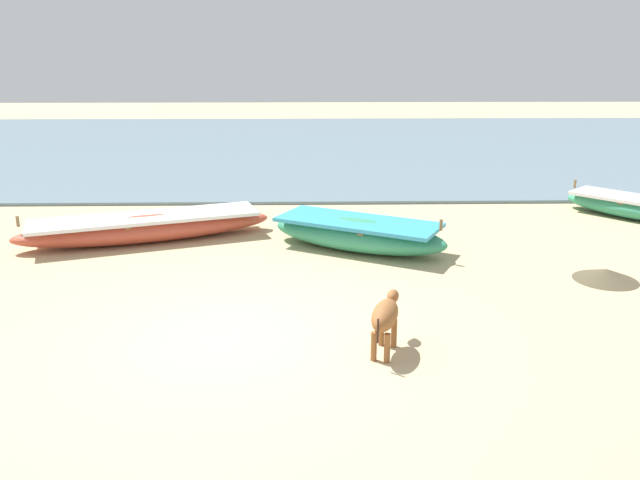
{
  "coord_description": "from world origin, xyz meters",
  "views": [
    {
      "loc": [
        1.03,
        -7.46,
        3.6
      ],
      "look_at": [
        1.26,
        2.48,
        0.6
      ],
      "focal_mm": 34.98,
      "sensor_mm": 36.0,
      "label": 1
    }
  ],
  "objects_px": {
    "fishing_boat_3": "(358,233)",
    "calf_near_brown": "(385,316)",
    "fishing_boat_4": "(147,227)",
    "fishing_boat_2": "(638,207)"
  },
  "relations": [
    {
      "from": "fishing_boat_3",
      "to": "calf_near_brown",
      "type": "distance_m",
      "value": 4.25
    },
    {
      "from": "fishing_boat_3",
      "to": "fishing_boat_4",
      "type": "distance_m",
      "value": 4.19
    },
    {
      "from": "fishing_boat_2",
      "to": "fishing_boat_3",
      "type": "xyz_separation_m",
      "value": [
        -6.48,
        -2.13,
        0.05
      ]
    },
    {
      "from": "fishing_boat_2",
      "to": "fishing_boat_4",
      "type": "relative_size",
      "value": 0.61
    },
    {
      "from": "calf_near_brown",
      "to": "fishing_boat_4",
      "type": "bearing_deg",
      "value": 58.83
    },
    {
      "from": "calf_near_brown",
      "to": "fishing_boat_2",
      "type": "bearing_deg",
      "value": -26.74
    },
    {
      "from": "fishing_boat_4",
      "to": "calf_near_brown",
      "type": "height_order",
      "value": "fishing_boat_4"
    },
    {
      "from": "fishing_boat_4",
      "to": "fishing_boat_2",
      "type": "bearing_deg",
      "value": 168.62
    },
    {
      "from": "fishing_boat_2",
      "to": "fishing_boat_3",
      "type": "relative_size",
      "value": 0.84
    },
    {
      "from": "fishing_boat_3",
      "to": "fishing_boat_4",
      "type": "bearing_deg",
      "value": -160.74
    }
  ]
}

